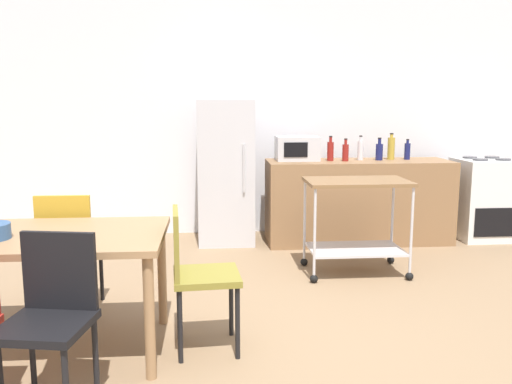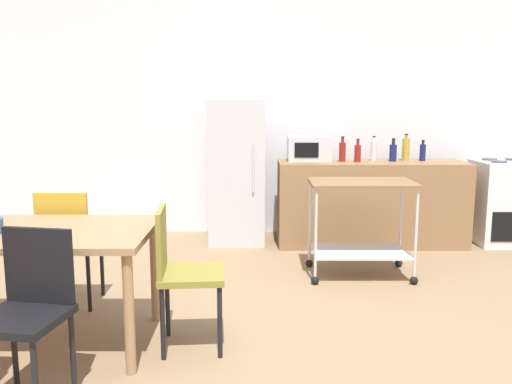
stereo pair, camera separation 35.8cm
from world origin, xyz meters
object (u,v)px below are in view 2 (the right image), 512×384
(microwave, at_px, (309,149))
(bottle_sparkling_water, at_px, (373,151))
(bottle_soda, at_px, (357,153))
(stove_oven, at_px, (503,202))
(bottle_hot_sauce, at_px, (422,152))
(chair_olive, at_px, (181,267))
(bottle_sesame_oil, at_px, (342,151))
(chair_mustard, at_px, (68,240))
(bottle_vinegar, at_px, (406,149))
(refrigerator, at_px, (237,172))
(kitchen_cart, at_px, (361,212))
(bottle_wine, at_px, (393,152))
(dining_table, at_px, (30,242))
(chair_black, at_px, (28,305))

(microwave, distance_m, bottle_sparkling_water, 0.70)
(microwave, height_order, bottle_soda, microwave)
(stove_oven, xyz_separation_m, bottle_hot_sauce, (-0.89, 0.06, 0.54))
(chair_olive, bearing_deg, bottle_sparkling_water, -37.90)
(microwave, relative_size, bottle_hot_sauce, 2.03)
(bottle_sesame_oil, distance_m, bottle_hot_sauce, 0.88)
(chair_mustard, bearing_deg, bottle_sparkling_water, -143.75)
(microwave, xyz_separation_m, bottle_vinegar, (1.05, -0.00, -0.00))
(stove_oven, height_order, refrigerator, refrigerator)
(bottle_sesame_oil, xyz_separation_m, bottle_vinegar, (0.70, 0.08, 0.02))
(kitchen_cart, distance_m, bottle_wine, 1.35)
(chair_olive, bearing_deg, bottle_sesame_oil, -32.80)
(bottle_wine, bearing_deg, bottle_soda, -170.47)
(stove_oven, xyz_separation_m, refrigerator, (-2.90, 0.08, 0.32))
(chair_olive, height_order, bottle_soda, bottle_soda)
(stove_oven, relative_size, microwave, 2.00)
(chair_olive, relative_size, kitchen_cart, 0.98)
(chair_olive, distance_m, stove_oven, 4.08)
(bottle_sparkling_water, xyz_separation_m, bottle_hot_sauce, (0.54, 0.02, -0.02))
(bottle_sparkling_water, bearing_deg, kitchen_cart, -106.50)
(chair_mustard, distance_m, bottle_wine, 3.47)
(dining_table, bearing_deg, bottle_wine, 41.57)
(bottle_vinegar, height_order, bottle_hot_sauce, bottle_vinegar)
(bottle_sparkling_water, bearing_deg, refrigerator, 178.24)
(bottle_soda, relative_size, bottle_vinegar, 0.84)
(bottle_sparkling_water, bearing_deg, microwave, 177.15)
(kitchen_cart, xyz_separation_m, bottle_soda, (0.16, 1.08, 0.43))
(chair_mustard, height_order, bottle_wine, bottle_wine)
(chair_mustard, height_order, bottle_sparkling_water, bottle_sparkling_water)
(refrigerator, height_order, microwave, refrigerator)
(bottle_hot_sauce, bearing_deg, chair_black, -132.14)
(microwave, distance_m, bottle_hot_sauce, 1.23)
(dining_table, bearing_deg, bottle_vinegar, 40.76)
(refrigerator, bearing_deg, stove_oven, -1.60)
(chair_olive, height_order, bottle_hot_sauce, bottle_hot_sauce)
(bottle_vinegar, bearing_deg, chair_black, -130.25)
(chair_black, xyz_separation_m, bottle_sesame_oil, (2.07, 3.19, 0.49))
(dining_table, xyz_separation_m, microwave, (1.97, 2.61, 0.36))
(chair_mustard, height_order, refrigerator, refrigerator)
(bottle_sparkling_water, xyz_separation_m, bottle_wine, (0.20, -0.03, -0.01))
(chair_black, bearing_deg, chair_mustard, 111.02)
(bottle_vinegar, relative_size, bottle_hot_sauce, 1.29)
(chair_mustard, height_order, bottle_hot_sauce, bottle_hot_sauce)
(kitchen_cart, bearing_deg, bottle_hot_sauce, 53.55)
(chair_black, bearing_deg, refrigerator, 84.46)
(refrigerator, distance_m, bottle_soda, 1.31)
(refrigerator, xyz_separation_m, bottle_sparkling_water, (1.48, -0.05, 0.24))
(bottle_wine, relative_size, bottle_hot_sauce, 1.09)
(bottle_soda, xyz_separation_m, bottle_wine, (0.39, 0.07, -0.00))
(bottle_wine, height_order, bottle_vinegar, bottle_vinegar)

